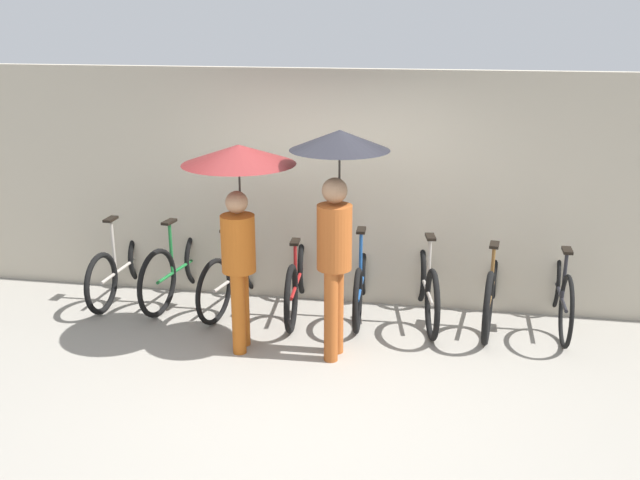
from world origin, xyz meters
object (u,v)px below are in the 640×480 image
at_px(parked_bicycle_6, 492,287).
at_px(pedestrian_leading, 239,188).
at_px(parked_bicycle_3, 298,279).
at_px(parked_bicycle_0, 123,266).
at_px(parked_bicycle_1, 180,267).
at_px(parked_bicycle_2, 238,273).
at_px(parked_bicycle_4, 361,281).
at_px(parked_bicycle_5, 426,284).
at_px(parked_bicycle_7, 560,291).
at_px(pedestrian_center, 337,188).

bearing_deg(parked_bicycle_6, pedestrian_leading, 119.42).
bearing_deg(parked_bicycle_3, parked_bicycle_0, 83.39).
xyz_separation_m(parked_bicycle_0, parked_bicycle_1, (0.68, 0.02, 0.03)).
xyz_separation_m(parked_bicycle_2, parked_bicycle_4, (1.37, 0.03, -0.01)).
bearing_deg(parked_bicycle_0, parked_bicycle_5, -88.84).
xyz_separation_m(parked_bicycle_2, parked_bicycle_3, (0.68, -0.04, -0.00)).
distance_m(parked_bicycle_6, parked_bicycle_7, 0.68).
relative_size(parked_bicycle_5, parked_bicycle_6, 0.94).
xyz_separation_m(parked_bicycle_4, pedestrian_leading, (-1.04, -0.99, 1.22)).
relative_size(parked_bicycle_1, parked_bicycle_5, 1.01).
relative_size(parked_bicycle_0, pedestrian_leading, 0.85).
bearing_deg(parked_bicycle_4, parked_bicycle_5, -95.08).
relative_size(parked_bicycle_5, parked_bicycle_7, 1.00).
distance_m(parked_bicycle_1, parked_bicycle_4, 2.05).
bearing_deg(pedestrian_leading, parked_bicycle_1, 131.96).
height_order(parked_bicycle_6, parked_bicycle_7, parked_bicycle_6).
bearing_deg(pedestrian_center, parked_bicycle_6, 42.80).
height_order(parked_bicycle_6, pedestrian_leading, pedestrian_leading).
distance_m(parked_bicycle_7, pedestrian_leading, 3.46).
height_order(parked_bicycle_1, parked_bicycle_3, parked_bicycle_3).
relative_size(parked_bicycle_0, parked_bicycle_1, 0.98).
relative_size(parked_bicycle_4, pedestrian_leading, 0.84).
height_order(parked_bicycle_1, parked_bicycle_2, parked_bicycle_2).
bearing_deg(parked_bicycle_2, pedestrian_center, -116.39).
relative_size(parked_bicycle_0, parked_bicycle_5, 0.98).
distance_m(parked_bicycle_1, parked_bicycle_5, 2.74).
bearing_deg(parked_bicycle_5, parked_bicycle_4, 77.82).
bearing_deg(parked_bicycle_5, parked_bicycle_0, 79.90).
height_order(parked_bicycle_2, pedestrian_leading, pedestrian_leading).
distance_m(parked_bicycle_5, pedestrian_center, 1.77).
distance_m(parked_bicycle_1, pedestrian_leading, 1.86).
relative_size(parked_bicycle_2, parked_bicycle_4, 1.04).
distance_m(parked_bicycle_7, pedestrian_center, 2.70).
height_order(parked_bicycle_1, pedestrian_center, pedestrian_center).
bearing_deg(parked_bicycle_0, parked_bicycle_7, -88.05).
relative_size(parked_bicycle_2, pedestrian_leading, 0.87).
xyz_separation_m(parked_bicycle_1, parked_bicycle_4, (2.05, -0.02, -0.03)).
xyz_separation_m(parked_bicycle_2, pedestrian_leading, (0.33, -0.96, 1.21)).
bearing_deg(parked_bicycle_7, parked_bicycle_5, 93.12).
relative_size(parked_bicycle_1, parked_bicycle_6, 0.94).
height_order(parked_bicycle_2, pedestrian_center, pedestrian_center).
distance_m(parked_bicycle_3, parked_bicycle_4, 0.69).
relative_size(parked_bicycle_1, parked_bicycle_4, 1.04).
bearing_deg(parked_bicycle_4, pedestrian_leading, 131.25).
xyz_separation_m(parked_bicycle_4, parked_bicycle_5, (0.68, -0.03, 0.02)).
relative_size(parked_bicycle_3, parked_bicycle_4, 1.07).
xyz_separation_m(parked_bicycle_7, pedestrian_leading, (-3.09, -1.01, 1.20)).
bearing_deg(parked_bicycle_6, parked_bicycle_2, 97.76).
bearing_deg(parked_bicycle_4, parked_bicycle_1, 87.07).
bearing_deg(pedestrian_leading, parked_bicycle_5, 25.88).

